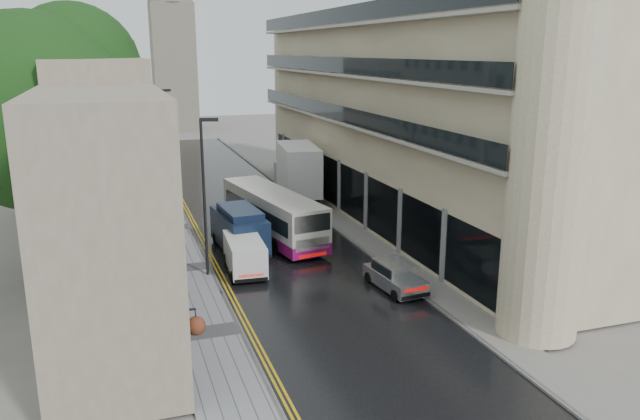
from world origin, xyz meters
TOP-DOWN VIEW (x-y plane):
  - road at (0.00, 27.50)m, footprint 9.00×85.00m
  - left_sidewalk at (-5.85, 27.50)m, footprint 2.70×85.00m
  - right_sidewalk at (5.40, 27.50)m, footprint 1.80×85.00m
  - old_shop_row at (-9.45, 30.00)m, footprint 4.50×56.00m
  - modern_block at (10.30, 26.00)m, footprint 8.00×40.00m
  - tree_near at (-12.50, 20.00)m, footprint 10.56×10.56m
  - tree_far at (-12.20, 33.00)m, footprint 9.24×9.24m
  - cream_bus at (-0.46, 20.26)m, footprint 4.24×11.13m
  - white_lorry at (2.99, 30.60)m, footprint 3.65×8.86m
  - silver_hatchback at (3.06, 11.61)m, footprint 2.00×3.93m
  - white_van at (-3.73, 16.42)m, footprint 2.04×4.27m
  - navy_van at (-3.18, 19.62)m, footprint 2.58×5.53m
  - pedestrian at (-6.17, 25.47)m, footprint 0.70×0.53m
  - lamp_post_near at (-4.82, 17.78)m, footprint 0.94×0.41m
  - lamp_post_far at (-5.34, 35.68)m, footprint 0.97×0.49m

SIDE VIEW (x-z plane):
  - road at x=0.00m, z-range 0.00..0.02m
  - left_sidewalk at x=-5.85m, z-range 0.00..0.12m
  - right_sidewalk at x=5.40m, z-range 0.00..0.12m
  - silver_hatchback at x=3.06m, z-range 0.02..1.44m
  - white_van at x=-3.73m, z-range 0.02..1.91m
  - pedestrian at x=-6.17m, z-range 0.12..1.86m
  - navy_van at x=-3.18m, z-range 0.02..2.76m
  - cream_bus at x=-0.46m, z-range 0.02..2.99m
  - white_lorry at x=2.99m, z-range 0.02..4.53m
  - lamp_post_near at x=-4.82m, z-range 0.12..8.23m
  - lamp_post_far at x=-5.34m, z-range 0.12..8.60m
  - old_shop_row at x=-9.45m, z-range 0.00..12.00m
  - tree_far at x=-12.20m, z-range 0.00..12.46m
  - tree_near at x=-12.50m, z-range 0.00..13.89m
  - modern_block at x=10.30m, z-range 0.00..14.00m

